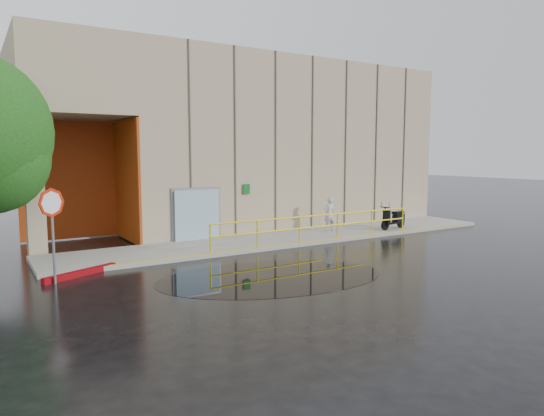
# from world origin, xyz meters

# --- Properties ---
(ground) EXTENTS (120.00, 120.00, 0.00)m
(ground) POSITION_xyz_m (0.00, 0.00, 0.00)
(ground) COLOR black
(ground) RESTS_ON ground
(sidewalk) EXTENTS (20.00, 3.00, 0.15)m
(sidewalk) POSITION_xyz_m (4.00, 4.50, 0.07)
(sidewalk) COLOR gray
(sidewalk) RESTS_ON ground
(building) EXTENTS (20.00, 10.17, 8.00)m
(building) POSITION_xyz_m (5.10, 10.98, 4.21)
(building) COLOR tan
(building) RESTS_ON ground
(guardrail) EXTENTS (9.56, 0.06, 1.03)m
(guardrail) POSITION_xyz_m (4.25, 3.15, 0.68)
(guardrail) COLOR yellow
(guardrail) RESTS_ON sidewalk
(person) EXTENTS (0.60, 0.44, 1.52)m
(person) POSITION_xyz_m (6.11, 4.80, 0.91)
(person) COLOR #B6B7BB
(person) RESTS_ON sidewalk
(scooter) EXTENTS (1.69, 0.75, 1.28)m
(scooter) POSITION_xyz_m (8.96, 3.66, 0.89)
(scooter) COLOR black
(scooter) RESTS_ON sidewalk
(stop_sign) EXTENTS (0.71, 0.44, 2.67)m
(stop_sign) POSITION_xyz_m (-5.63, 2.19, 1.94)
(stop_sign) COLOR slate
(stop_sign) RESTS_ON ground
(red_curb) EXTENTS (2.25, 1.17, 0.18)m
(red_curb) POSITION_xyz_m (-4.86, 2.77, 0.09)
(red_curb) COLOR maroon
(red_curb) RESTS_ON ground
(puddle) EXTENTS (7.52, 5.55, 0.01)m
(puddle) POSITION_xyz_m (-0.13, -0.32, 0.00)
(puddle) COLOR black
(puddle) RESTS_ON ground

